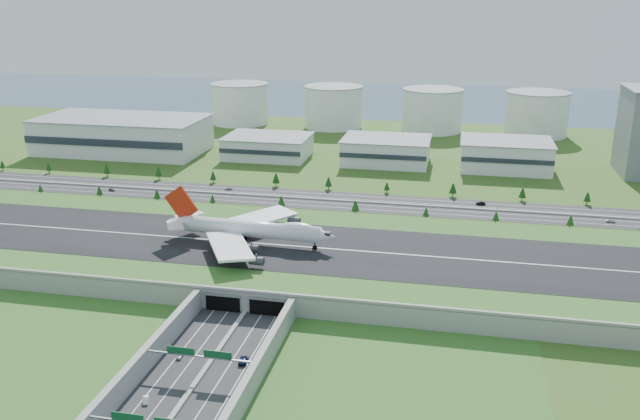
% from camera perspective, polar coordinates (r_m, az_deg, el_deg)
% --- Properties ---
extents(ground, '(1200.00, 1200.00, 0.00)m').
position_cam_1_polar(ground, '(300.02, -3.38, -4.42)').
color(ground, '#244A17').
rests_on(ground, ground).
extents(airfield_deck, '(520.00, 100.00, 9.20)m').
position_cam_1_polar(airfield_deck, '(298.39, -3.40, -3.70)').
color(airfield_deck, gray).
rests_on(airfield_deck, ground).
extents(underpass_road, '(38.80, 120.40, 8.00)m').
position_cam_1_polar(underpass_road, '(214.43, -10.51, -13.49)').
color(underpass_road, '#28282B').
rests_on(underpass_road, ground).
extents(sign_gantry_near, '(38.70, 0.70, 9.80)m').
position_cam_1_polar(sign_gantry_near, '(216.10, -10.12, -12.11)').
color(sign_gantry_near, gray).
rests_on(sign_gantry_near, ground).
extents(north_expressway, '(560.00, 36.00, 0.12)m').
position_cam_1_polar(north_expressway, '(387.05, 0.27, 0.84)').
color(north_expressway, '#28282B').
rests_on(north_expressway, ground).
extents(tree_row, '(503.40, 48.74, 8.47)m').
position_cam_1_polar(tree_row, '(384.19, 3.46, 1.41)').
color(tree_row, '#3D2819').
rests_on(tree_row, ground).
extents(hangar_west, '(120.00, 60.00, 25.00)m').
position_cam_1_polar(hangar_west, '(523.91, -16.28, 6.09)').
color(hangar_west, silver).
rests_on(hangar_west, ground).
extents(hangar_mid_a, '(58.00, 42.00, 15.00)m').
position_cam_1_polar(hangar_mid_a, '(488.36, -4.41, 5.33)').
color(hangar_mid_a, silver).
rests_on(hangar_mid_a, ground).
extents(hangar_mid_b, '(58.00, 42.00, 17.00)m').
position_cam_1_polar(hangar_mid_b, '(471.94, 5.59, 4.98)').
color(hangar_mid_b, silver).
rests_on(hangar_mid_b, ground).
extents(hangar_mid_c, '(58.00, 42.00, 19.00)m').
position_cam_1_polar(hangar_mid_c, '(470.18, 15.35, 4.49)').
color(hangar_mid_c, silver).
rests_on(hangar_mid_c, ground).
extents(fuel_tank_a, '(50.00, 50.00, 35.00)m').
position_cam_1_polar(fuel_tank_a, '(616.67, -6.74, 8.87)').
color(fuel_tank_a, silver).
rests_on(fuel_tank_a, ground).
extents(fuel_tank_b, '(50.00, 50.00, 35.00)m').
position_cam_1_polar(fuel_tank_b, '(595.42, 1.14, 8.66)').
color(fuel_tank_b, silver).
rests_on(fuel_tank_b, ground).
extents(fuel_tank_c, '(50.00, 50.00, 35.00)m').
position_cam_1_polar(fuel_tank_c, '(585.85, 9.42, 8.27)').
color(fuel_tank_c, silver).
rests_on(fuel_tank_c, ground).
extents(fuel_tank_d, '(50.00, 50.00, 35.00)m').
position_cam_1_polar(fuel_tank_d, '(588.52, 17.78, 7.70)').
color(fuel_tank_d, silver).
rests_on(fuel_tank_d, ground).
extents(bay_water, '(1200.00, 260.00, 0.06)m').
position_cam_1_polar(bay_water, '(759.59, 6.19, 9.27)').
color(bay_water, '#3B5971').
rests_on(bay_water, ground).
extents(boeing_747, '(78.94, 74.48, 24.39)m').
position_cam_1_polar(boeing_747, '(298.20, -5.96, -1.57)').
color(boeing_747, white).
rests_on(boeing_747, airfield_deck).
extents(car_0, '(2.07, 4.61, 1.54)m').
position_cam_1_polar(car_0, '(230.70, -11.71, -11.87)').
color(car_0, silver).
rests_on(car_0, ground).
extents(car_1, '(2.96, 4.51, 1.41)m').
position_cam_1_polar(car_1, '(210.86, -14.47, -15.22)').
color(car_1, white).
rests_on(car_1, ground).
extents(car_2, '(3.47, 6.15, 1.62)m').
position_cam_1_polar(car_2, '(224.70, -6.46, -12.44)').
color(car_2, '#0C173D').
rests_on(car_2, ground).
extents(car_4, '(4.93, 3.56, 1.56)m').
position_cam_1_polar(car_4, '(423.59, -17.13, 1.67)').
color(car_4, '#59595E').
rests_on(car_4, ground).
extents(car_5, '(5.46, 2.79, 1.71)m').
position_cam_1_polar(car_5, '(388.58, 13.38, 0.55)').
color(car_5, black).
rests_on(car_5, ground).
extents(car_6, '(4.84, 2.26, 1.34)m').
position_cam_1_polar(car_6, '(380.75, 23.27, -0.85)').
color(car_6, silver).
rests_on(car_6, ground).
extents(car_7, '(5.41, 3.31, 1.46)m').
position_cam_1_polar(car_7, '(410.71, -7.72, 1.81)').
color(car_7, silver).
rests_on(car_7, ground).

